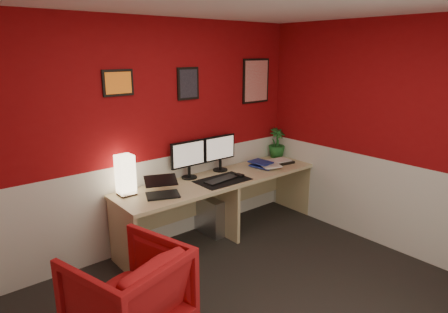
# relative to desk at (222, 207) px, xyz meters

# --- Properties ---
(wall_back) EXTENTS (4.00, 0.01, 2.50)m
(wall_back) POSITION_rel_desk_xyz_m (-0.74, 0.34, 0.89)
(wall_back) COLOR maroon
(wall_back) RESTS_ON ground
(wall_right) EXTENTS (0.01, 3.50, 2.50)m
(wall_right) POSITION_rel_desk_xyz_m (1.26, -1.41, 0.89)
(wall_right) COLOR maroon
(wall_right) RESTS_ON ground
(wainscot_back) EXTENTS (4.00, 0.01, 1.00)m
(wainscot_back) POSITION_rel_desk_xyz_m (-0.74, 0.34, 0.14)
(wainscot_back) COLOR silver
(wainscot_back) RESTS_ON ground
(wainscot_right) EXTENTS (0.01, 3.50, 1.00)m
(wainscot_right) POSITION_rel_desk_xyz_m (1.25, -1.41, 0.14)
(wainscot_right) COLOR silver
(wainscot_right) RESTS_ON ground
(desk) EXTENTS (2.60, 0.65, 0.73)m
(desk) POSITION_rel_desk_xyz_m (0.00, 0.00, 0.00)
(desk) COLOR tan
(desk) RESTS_ON ground
(shoji_lamp) EXTENTS (0.16, 0.16, 0.40)m
(shoji_lamp) POSITION_rel_desk_xyz_m (-1.11, 0.19, 0.56)
(shoji_lamp) COLOR #FFE5B2
(shoji_lamp) RESTS_ON desk
(laptop) EXTENTS (0.39, 0.34, 0.22)m
(laptop) POSITION_rel_desk_xyz_m (-0.84, -0.07, 0.47)
(laptop) COLOR black
(laptop) RESTS_ON desk
(monitor_left) EXTENTS (0.45, 0.06, 0.58)m
(monitor_left) POSITION_rel_desk_xyz_m (-0.31, 0.23, 0.66)
(monitor_left) COLOR black
(monitor_left) RESTS_ON desk
(monitor_right) EXTENTS (0.45, 0.06, 0.58)m
(monitor_right) POSITION_rel_desk_xyz_m (0.15, 0.23, 0.66)
(monitor_right) COLOR black
(monitor_right) RESTS_ON desk
(desk_mat) EXTENTS (0.60, 0.38, 0.01)m
(desk_mat) POSITION_rel_desk_xyz_m (-0.07, -0.09, 0.37)
(desk_mat) COLOR black
(desk_mat) RESTS_ON desk
(keyboard) EXTENTS (0.43, 0.19, 0.02)m
(keyboard) POSITION_rel_desk_xyz_m (-0.09, -0.09, 0.38)
(keyboard) COLOR black
(keyboard) RESTS_ON desk_mat
(mouse) EXTENTS (0.07, 0.11, 0.03)m
(mouse) POSITION_rel_desk_xyz_m (0.16, -0.11, 0.39)
(mouse) COLOR black
(mouse) RESTS_ON desk_mat
(book_bottom) EXTENTS (0.27, 0.33, 0.03)m
(book_bottom) POSITION_rel_desk_xyz_m (0.55, -0.03, 0.38)
(book_bottom) COLOR navy
(book_bottom) RESTS_ON desk
(book_middle) EXTENTS (0.33, 0.38, 0.02)m
(book_middle) POSITION_rel_desk_xyz_m (0.59, -0.02, 0.41)
(book_middle) COLOR silver
(book_middle) RESTS_ON book_bottom
(book_top) EXTENTS (0.22, 0.29, 0.03)m
(book_top) POSITION_rel_desk_xyz_m (0.53, 0.00, 0.43)
(book_top) COLOR navy
(book_top) RESTS_ON book_middle
(zen_tray) EXTENTS (0.38, 0.29, 0.03)m
(zen_tray) POSITION_rel_desk_xyz_m (0.95, -0.01, 0.38)
(zen_tray) COLOR black
(zen_tray) RESTS_ON desk
(potted_plant) EXTENTS (0.25, 0.25, 0.40)m
(potted_plant) POSITION_rel_desk_xyz_m (1.15, 0.22, 0.57)
(potted_plant) COLOR #19591E
(potted_plant) RESTS_ON desk
(pc_tower) EXTENTS (0.21, 0.46, 0.45)m
(pc_tower) POSITION_rel_desk_xyz_m (-0.07, 0.15, -0.14)
(pc_tower) COLOR #99999E
(pc_tower) RESTS_ON ground
(armchair) EXTENTS (0.95, 0.97, 0.72)m
(armchair) POSITION_rel_desk_xyz_m (-1.62, -0.84, -0.01)
(armchair) COLOR #A81215
(armchair) RESTS_ON ground
(art_left) EXTENTS (0.32, 0.02, 0.26)m
(art_left) POSITION_rel_desk_xyz_m (-1.06, 0.33, 1.49)
(art_left) COLOR orange
(art_left) RESTS_ON wall_back
(art_center) EXTENTS (0.28, 0.02, 0.36)m
(art_center) POSITION_rel_desk_xyz_m (-0.23, 0.33, 1.44)
(art_center) COLOR black
(art_center) RESTS_ON wall_back
(art_right) EXTENTS (0.44, 0.02, 0.56)m
(art_right) POSITION_rel_desk_xyz_m (0.83, 0.33, 1.42)
(art_right) COLOR red
(art_right) RESTS_ON wall_back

